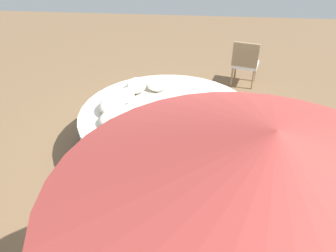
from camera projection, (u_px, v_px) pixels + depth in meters
The scene contains 10 objects.
ground_plane at pixel (168, 146), 5.13m from camera, with size 16.00×16.00×0.00m, color brown.
round_bed at pixel (168, 129), 4.95m from camera, with size 2.67×2.67×0.64m.
throw_pillow_0 at pixel (157, 85), 5.37m from camera, with size 0.42×0.33×0.15m, color silver.
throw_pillow_1 at pixel (136, 85), 5.28m from camera, with size 0.45×0.33×0.21m, color silver.
throw_pillow_2 at pixel (124, 96), 5.04m from camera, with size 0.47×0.31×0.16m, color white.
throw_pillow_3 at pixel (113, 104), 4.76m from camera, with size 0.55×0.38×0.21m, color silver.
throw_pillow_4 at pixel (112, 119), 4.48m from camera, with size 0.43×0.36×0.15m, color beige.
patio_chair at pixel (245, 61), 6.65m from camera, with size 0.62×0.63×0.98m.
patio_umbrella at pixel (269, 170), 1.41m from camera, with size 2.12×2.12×2.37m.
side_table at pixel (309, 126), 5.14m from camera, with size 0.43×0.43×0.52m, color #333338.
Camera 1 is at (4.08, 0.39, 3.10)m, focal length 34.15 mm.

